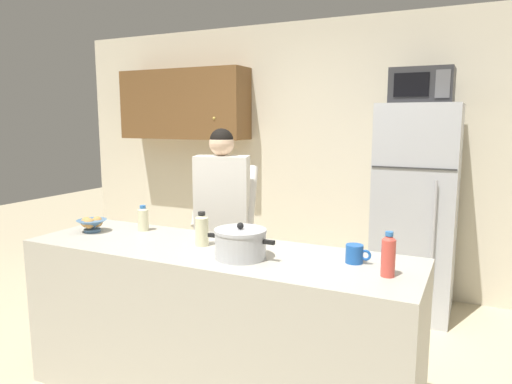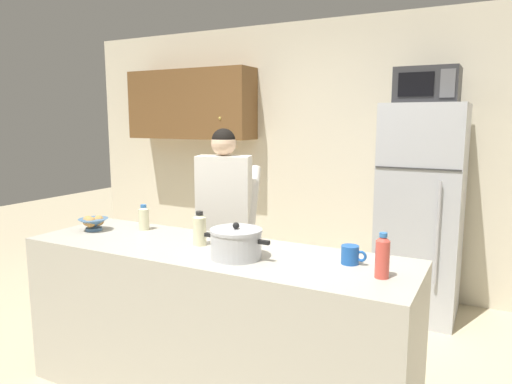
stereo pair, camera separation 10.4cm
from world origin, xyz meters
name	(u,v)px [view 1 (the left image)]	position (x,y,z in m)	size (l,w,h in m)	color
back_wall_unit	(306,146)	(-0.26, 2.26, 1.38)	(6.00, 0.48, 2.60)	beige
kitchen_island	(215,325)	(0.00, 0.00, 0.46)	(2.29, 0.68, 0.92)	#BCB7A8
refrigerator	(416,211)	(0.87, 1.85, 0.89)	(0.64, 0.68, 1.77)	#B7BABF
microwave	(422,86)	(0.87, 1.83, 1.91)	(0.48, 0.37, 0.28)	#2D2D30
person_near_pot	(223,208)	(-0.41, 0.82, 0.98)	(0.57, 0.52, 1.58)	#33384C
cooking_pot	(240,243)	(0.22, -0.09, 1.00)	(0.39, 0.28, 0.19)	silver
coffee_mug	(355,254)	(0.78, 0.09, 0.97)	(0.13, 0.09, 0.10)	#1E59B2
bread_bowl	(92,224)	(-0.93, 0.00, 0.97)	(0.19, 0.19, 0.10)	#4C7299
bottle_near_edge	(388,255)	(0.97, -0.05, 1.02)	(0.07, 0.07, 0.21)	#D84C3F
bottle_mid_counter	(143,218)	(-0.65, 0.18, 1.00)	(0.07, 0.07, 0.17)	beige
bottle_far_corner	(202,229)	(-0.10, 0.03, 1.02)	(0.08, 0.08, 0.20)	beige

